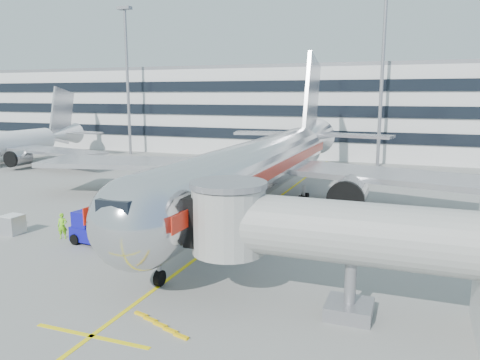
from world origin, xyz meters
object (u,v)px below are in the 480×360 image
(baggage_tug, at_px, (92,229))
(main_jet, at_px, (265,164))
(ramp_worker, at_px, (62,226))
(belt_loader, at_px, (118,218))
(cargo_container_right, at_px, (113,205))
(cargo_container_front, at_px, (13,224))

(baggage_tug, bearing_deg, main_jet, 59.91)
(main_jet, xyz_separation_m, ramp_worker, (-11.25, -14.56, -3.27))
(main_jet, xyz_separation_m, belt_loader, (-9.39, -10.16, -3.60))
(belt_loader, height_order, cargo_container_right, belt_loader)
(cargo_container_front, distance_m, ramp_worker, 4.47)
(baggage_tug, bearing_deg, cargo_container_right, 115.68)
(baggage_tug, relative_size, ramp_worker, 1.73)
(main_jet, height_order, baggage_tug, main_jet)
(cargo_container_front, bearing_deg, main_jet, 43.62)
(main_jet, distance_m, cargo_container_right, 14.47)
(baggage_tug, xyz_separation_m, cargo_container_front, (-7.19, -0.28, -0.28))
(cargo_container_right, bearing_deg, baggage_tug, -64.32)
(belt_loader, distance_m, cargo_container_right, 4.19)
(cargo_container_right, xyz_separation_m, ramp_worker, (0.93, -7.52, 0.13))
(belt_loader, distance_m, ramp_worker, 4.79)
(belt_loader, relative_size, cargo_container_right, 2.56)
(main_jet, xyz_separation_m, cargo_container_right, (-12.18, -7.04, -3.39))
(baggage_tug, height_order, ramp_worker, baggage_tug)
(main_jet, relative_size, ramp_worker, 26.30)
(belt_loader, bearing_deg, ramp_worker, -112.92)
(main_jet, relative_size, baggage_tug, 15.19)
(baggage_tug, bearing_deg, cargo_container_front, -177.79)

